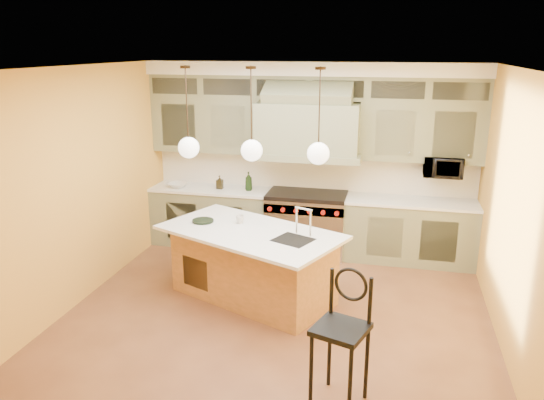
% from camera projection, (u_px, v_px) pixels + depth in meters
% --- Properties ---
extents(floor, '(5.00, 5.00, 0.00)m').
position_uv_depth(floor, '(276.00, 317.00, 6.34)').
color(floor, brown).
rests_on(floor, ground).
extents(ceiling, '(5.00, 5.00, 0.00)m').
position_uv_depth(ceiling, '(276.00, 68.00, 5.52)').
color(ceiling, white).
rests_on(ceiling, wall_back).
extents(wall_back, '(5.00, 0.00, 5.00)m').
position_uv_depth(wall_back, '(311.00, 157.00, 8.27)').
color(wall_back, gold).
rests_on(wall_back, ground).
extents(wall_front, '(5.00, 0.00, 5.00)m').
position_uv_depth(wall_front, '(195.00, 302.00, 3.60)').
color(wall_front, gold).
rests_on(wall_front, ground).
extents(wall_left, '(0.00, 5.00, 5.00)m').
position_uv_depth(wall_left, '(77.00, 188.00, 6.48)').
color(wall_left, gold).
rests_on(wall_left, ground).
extents(wall_right, '(0.00, 5.00, 5.00)m').
position_uv_depth(wall_right, '(516.00, 217.00, 5.38)').
color(wall_right, gold).
rests_on(wall_right, ground).
extents(back_cabinetry, '(5.00, 0.77, 2.90)m').
position_uv_depth(back_cabinetry, '(309.00, 162.00, 8.02)').
color(back_cabinetry, gray).
rests_on(back_cabinetry, floor).
extents(range, '(1.20, 0.74, 0.96)m').
position_uv_depth(range, '(306.00, 222.00, 8.21)').
color(range, silver).
rests_on(range, floor).
extents(kitchen_island, '(2.52, 1.98, 1.35)m').
position_uv_depth(kitchen_island, '(253.00, 263.00, 6.71)').
color(kitchen_island, olive).
rests_on(kitchen_island, floor).
extents(counter_stool, '(0.55, 0.55, 1.25)m').
position_uv_depth(counter_stool, '(342.00, 330.00, 4.66)').
color(counter_stool, black).
rests_on(counter_stool, floor).
extents(microwave, '(0.54, 0.37, 0.30)m').
position_uv_depth(microwave, '(443.00, 167.00, 7.61)').
color(microwave, black).
rests_on(microwave, back_cabinetry).
extents(oil_bottle_a, '(0.12, 0.12, 0.30)m').
position_uv_depth(oil_bottle_a, '(249.00, 181.00, 8.25)').
color(oil_bottle_a, black).
rests_on(oil_bottle_a, back_cabinetry).
extents(oil_bottle_b, '(0.10, 0.10, 0.21)m').
position_uv_depth(oil_bottle_b, '(220.00, 182.00, 8.37)').
color(oil_bottle_b, black).
rests_on(oil_bottle_b, back_cabinetry).
extents(fruit_bowl, '(0.33, 0.33, 0.07)m').
position_uv_depth(fruit_bowl, '(178.00, 185.00, 8.46)').
color(fruit_bowl, silver).
rests_on(fruit_bowl, back_cabinetry).
extents(cup, '(0.12, 0.12, 0.10)m').
position_uv_depth(cup, '(240.00, 219.00, 6.81)').
color(cup, beige).
rests_on(cup, kitchen_island).
extents(pendant_left, '(0.26, 0.26, 1.11)m').
position_uv_depth(pendant_left, '(189.00, 145.00, 6.47)').
color(pendant_left, '#2D2319').
rests_on(pendant_left, ceiling).
extents(pendant_center, '(0.26, 0.26, 1.11)m').
position_uv_depth(pendant_center, '(252.00, 148.00, 6.30)').
color(pendant_center, '#2D2319').
rests_on(pendant_center, ceiling).
extents(pendant_right, '(0.26, 0.26, 1.11)m').
position_uv_depth(pendant_right, '(318.00, 151.00, 6.12)').
color(pendant_right, '#2D2319').
rests_on(pendant_right, ceiling).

